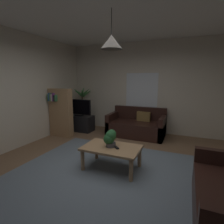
{
  "coord_description": "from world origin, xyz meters",
  "views": [
    {
      "loc": [
        1.31,
        -2.76,
        1.66
      ],
      "look_at": [
        0.0,
        0.3,
        1.05
      ],
      "focal_mm": 28.6,
      "sensor_mm": 36.0,
      "label": 1
    }
  ],
  "objects_px": {
    "tv_stand": "(80,123)",
    "remote_on_table_0": "(116,147)",
    "tv": "(79,107)",
    "bookshelf_corner": "(61,112)",
    "coffee_table": "(112,150)",
    "potted_palm_corner": "(83,109)",
    "potted_plant_on_table": "(110,137)",
    "book_on_table_0": "(110,144)",
    "pendant_lamp": "(112,42)",
    "couch_under_window": "(137,126)",
    "book_on_table_1": "(110,143)"
  },
  "relations": [
    {
      "from": "tv_stand",
      "to": "tv",
      "type": "relative_size",
      "value": 1.05
    },
    {
      "from": "book_on_table_1",
      "to": "coffee_table",
      "type": "bearing_deg",
      "value": -49.1
    },
    {
      "from": "coffee_table",
      "to": "pendant_lamp",
      "type": "xyz_separation_m",
      "value": [
        0.0,
        0.0,
        1.91
      ]
    },
    {
      "from": "remote_on_table_0",
      "to": "potted_palm_corner",
      "type": "bearing_deg",
      "value": 86.72
    },
    {
      "from": "potted_palm_corner",
      "to": "pendant_lamp",
      "type": "height_order",
      "value": "pendant_lamp"
    },
    {
      "from": "remote_on_table_0",
      "to": "bookshelf_corner",
      "type": "bearing_deg",
      "value": 104.87
    },
    {
      "from": "tv_stand",
      "to": "bookshelf_corner",
      "type": "bearing_deg",
      "value": -105.04
    },
    {
      "from": "coffee_table",
      "to": "potted_palm_corner",
      "type": "xyz_separation_m",
      "value": [
        -2.13,
        2.38,
        0.28
      ]
    },
    {
      "from": "remote_on_table_0",
      "to": "tv",
      "type": "relative_size",
      "value": 0.19
    },
    {
      "from": "remote_on_table_0",
      "to": "pendant_lamp",
      "type": "xyz_separation_m",
      "value": [
        -0.1,
        0.01,
        1.83
      ]
    },
    {
      "from": "book_on_table_1",
      "to": "remote_on_table_0",
      "type": "height_order",
      "value": "book_on_table_1"
    },
    {
      "from": "potted_plant_on_table",
      "to": "tv",
      "type": "relative_size",
      "value": 0.38
    },
    {
      "from": "potted_plant_on_table",
      "to": "potted_palm_corner",
      "type": "xyz_separation_m",
      "value": [
        -2.1,
        2.37,
        0.04
      ]
    },
    {
      "from": "coffee_table",
      "to": "remote_on_table_0",
      "type": "xyz_separation_m",
      "value": [
        0.1,
        -0.01,
        0.08
      ]
    },
    {
      "from": "bookshelf_corner",
      "to": "pendant_lamp",
      "type": "bearing_deg",
      "value": -29.77
    },
    {
      "from": "tv_stand",
      "to": "coffee_table",
      "type": "bearing_deg",
      "value": -44.31
    },
    {
      "from": "tv_stand",
      "to": "pendant_lamp",
      "type": "height_order",
      "value": "pendant_lamp"
    },
    {
      "from": "tv_stand",
      "to": "tv",
      "type": "height_order",
      "value": "tv"
    },
    {
      "from": "couch_under_window",
      "to": "potted_plant_on_table",
      "type": "bearing_deg",
      "value": -87.53
    },
    {
      "from": "tv",
      "to": "potted_palm_corner",
      "type": "xyz_separation_m",
      "value": [
        -0.15,
        0.47,
        -0.13
      ]
    },
    {
      "from": "couch_under_window",
      "to": "coffee_table",
      "type": "xyz_separation_m",
      "value": [
        0.12,
        -2.17,
        0.09
      ]
    },
    {
      "from": "couch_under_window",
      "to": "tv",
      "type": "distance_m",
      "value": 1.94
    },
    {
      "from": "book_on_table_1",
      "to": "pendant_lamp",
      "type": "relative_size",
      "value": 0.17
    },
    {
      "from": "coffee_table",
      "to": "potted_palm_corner",
      "type": "relative_size",
      "value": 0.73
    },
    {
      "from": "pendant_lamp",
      "to": "bookshelf_corner",
      "type": "bearing_deg",
      "value": 150.23
    },
    {
      "from": "tv_stand",
      "to": "potted_plant_on_table",
      "type": "bearing_deg",
      "value": -44.63
    },
    {
      "from": "book_on_table_0",
      "to": "pendant_lamp",
      "type": "xyz_separation_m",
      "value": [
        0.06,
        -0.09,
        1.83
      ]
    },
    {
      "from": "coffee_table",
      "to": "remote_on_table_0",
      "type": "bearing_deg",
      "value": -7.28
    },
    {
      "from": "book_on_table_1",
      "to": "potted_palm_corner",
      "type": "xyz_separation_m",
      "value": [
        -2.06,
        2.31,
        0.17
      ]
    },
    {
      "from": "book_on_table_0",
      "to": "tv",
      "type": "distance_m",
      "value": 2.66
    },
    {
      "from": "potted_plant_on_table",
      "to": "tv",
      "type": "distance_m",
      "value": 2.73
    },
    {
      "from": "tv_stand",
      "to": "potted_palm_corner",
      "type": "relative_size",
      "value": 0.62
    },
    {
      "from": "potted_palm_corner",
      "to": "pendant_lamp",
      "type": "distance_m",
      "value": 3.59
    },
    {
      "from": "tv_stand",
      "to": "tv",
      "type": "distance_m",
      "value": 0.52
    },
    {
      "from": "potted_plant_on_table",
      "to": "bookshelf_corner",
      "type": "bearing_deg",
      "value": 150.02
    },
    {
      "from": "potted_plant_on_table",
      "to": "potted_palm_corner",
      "type": "height_order",
      "value": "potted_palm_corner"
    },
    {
      "from": "tv_stand",
      "to": "remote_on_table_0",
      "type": "bearing_deg",
      "value": -43.13
    },
    {
      "from": "potted_palm_corner",
      "to": "pendant_lamp",
      "type": "xyz_separation_m",
      "value": [
        2.13,
        -2.38,
        1.63
      ]
    },
    {
      "from": "potted_palm_corner",
      "to": "coffee_table",
      "type": "bearing_deg",
      "value": -48.21
    },
    {
      "from": "book_on_table_1",
      "to": "tv_stand",
      "type": "bearing_deg",
      "value": 135.86
    },
    {
      "from": "tv",
      "to": "bookshelf_corner",
      "type": "distance_m",
      "value": 0.7
    },
    {
      "from": "book_on_table_1",
      "to": "potted_plant_on_table",
      "type": "xyz_separation_m",
      "value": [
        0.04,
        -0.07,
        0.14
      ]
    },
    {
      "from": "couch_under_window",
      "to": "potted_plant_on_table",
      "type": "relative_size",
      "value": 5.07
    },
    {
      "from": "coffee_table",
      "to": "potted_palm_corner",
      "type": "bearing_deg",
      "value": 131.79
    },
    {
      "from": "couch_under_window",
      "to": "tv_stand",
      "type": "bearing_deg",
      "value": -172.57
    },
    {
      "from": "tv_stand",
      "to": "potted_palm_corner",
      "type": "height_order",
      "value": "potted_palm_corner"
    },
    {
      "from": "couch_under_window",
      "to": "potted_palm_corner",
      "type": "relative_size",
      "value": 1.14
    },
    {
      "from": "coffee_table",
      "to": "book_on_table_1",
      "type": "bearing_deg",
      "value": 130.9
    },
    {
      "from": "potted_palm_corner",
      "to": "bookshelf_corner",
      "type": "height_order",
      "value": "potted_palm_corner"
    },
    {
      "from": "book_on_table_0",
      "to": "book_on_table_1",
      "type": "bearing_deg",
      "value": -83.04
    }
  ]
}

